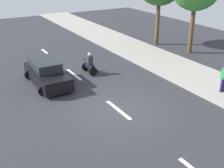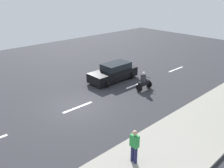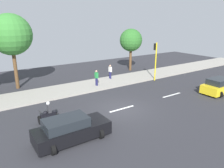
# 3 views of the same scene
# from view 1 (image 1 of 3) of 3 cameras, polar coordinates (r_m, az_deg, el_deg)

# --- Properties ---
(ground_plane) EXTENTS (40.00, 60.00, 0.10)m
(ground_plane) POSITION_cam_1_polar(r_m,az_deg,el_deg) (15.81, 1.25, -5.20)
(ground_plane) COLOR #2D2D33
(sidewalk) EXTENTS (4.00, 60.00, 0.15)m
(sidewalk) POSITION_cam_1_polar(r_m,az_deg,el_deg) (19.96, 18.73, 0.15)
(sidewalk) COLOR #9E998E
(sidewalk) RESTS_ON ground
(lane_stripe_mid) EXTENTS (0.20, 2.40, 0.01)m
(lane_stripe_mid) POSITION_cam_1_polar(r_m,az_deg,el_deg) (15.78, 1.26, -5.02)
(lane_stripe_mid) COLOR white
(lane_stripe_mid) RESTS_ON ground
(lane_stripe_south) EXTENTS (0.20, 2.40, 0.01)m
(lane_stripe_south) POSITION_cam_1_polar(r_m,az_deg,el_deg) (20.68, -7.36, 1.82)
(lane_stripe_south) COLOR white
(lane_stripe_south) RESTS_ON ground
(lane_stripe_far_south) EXTENTS (0.20, 2.40, 0.01)m
(lane_stripe_far_south) POSITION_cam_1_polar(r_m,az_deg,el_deg) (26.05, -12.58, 5.94)
(lane_stripe_far_south) COLOR white
(lane_stripe_far_south) RESTS_ON ground
(car_black) EXTENTS (2.20, 4.52, 1.52)m
(car_black) POSITION_cam_1_polar(r_m,az_deg,el_deg) (19.21, -12.50, 2.01)
(car_black) COLOR black
(car_black) RESTS_ON ground
(motorcycle) EXTENTS (0.60, 1.30, 1.53)m
(motorcycle) POSITION_cam_1_polar(r_m,az_deg,el_deg) (20.61, -4.39, 3.75)
(motorcycle) COLOR black
(motorcycle) RESTS_ON ground
(pedestrian_by_tree) EXTENTS (0.40, 0.24, 1.69)m
(pedestrian_by_tree) POSITION_cam_1_polar(r_m,az_deg,el_deg) (18.40, 20.88, 1.21)
(pedestrian_by_tree) COLOR #1E1E4C
(pedestrian_by_tree) RESTS_ON sidewalk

